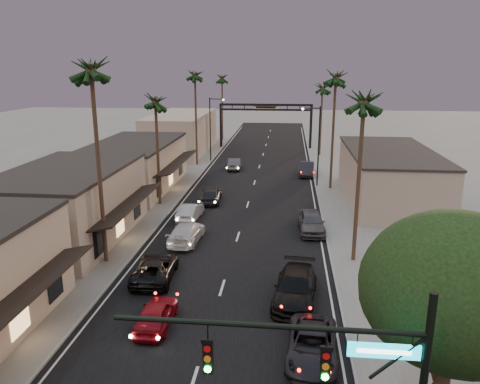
% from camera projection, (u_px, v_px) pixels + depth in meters
% --- Properties ---
extents(ground, '(200.00, 200.00, 0.00)m').
position_uv_depth(ground, '(250.00, 196.00, 49.11)').
color(ground, slate).
rests_on(ground, ground).
extents(road, '(14.00, 120.00, 0.02)m').
position_uv_depth(road, '(254.00, 185.00, 53.90)').
color(road, black).
rests_on(road, ground).
extents(sidewalk_left, '(5.00, 92.00, 0.12)m').
position_uv_depth(sidewalk_left, '(186.00, 169.00, 61.56)').
color(sidewalk_left, slate).
rests_on(sidewalk_left, ground).
extents(sidewalk_right, '(5.00, 92.00, 0.12)m').
position_uv_depth(sidewalk_right, '(332.00, 173.00, 59.65)').
color(sidewalk_right, slate).
rests_on(sidewalk_right, ground).
extents(storefront_mid, '(8.00, 14.00, 5.50)m').
position_uv_depth(storefront_mid, '(69.00, 206.00, 36.25)').
color(storefront_mid, gray).
rests_on(storefront_mid, ground).
extents(storefront_far, '(8.00, 16.00, 5.00)m').
position_uv_depth(storefront_far, '(135.00, 166.00, 51.68)').
color(storefront_far, '#B9A58D').
rests_on(storefront_far, ground).
extents(storefront_dist, '(8.00, 20.00, 6.00)m').
position_uv_depth(storefront_dist, '(181.00, 133.00, 73.62)').
color(storefront_dist, gray).
rests_on(storefront_dist, ground).
extents(building_right, '(8.00, 18.00, 5.00)m').
position_uv_depth(building_right, '(389.00, 176.00, 47.04)').
color(building_right, gray).
rests_on(building_right, ground).
extents(traffic_signal, '(8.51, 0.22, 7.80)m').
position_uv_depth(traffic_signal, '(350.00, 380.00, 12.65)').
color(traffic_signal, black).
rests_on(traffic_signal, ground).
extents(corner_tree, '(6.20, 6.20, 8.80)m').
position_uv_depth(corner_tree, '(456.00, 297.00, 15.35)').
color(corner_tree, '#38281C').
rests_on(corner_tree, ground).
extents(arch, '(15.20, 0.40, 7.27)m').
position_uv_depth(arch, '(266.00, 114.00, 76.45)').
color(arch, black).
rests_on(arch, ground).
extents(streetlight_right, '(2.13, 0.30, 9.00)m').
position_uv_depth(streetlight_right, '(316.00, 140.00, 51.81)').
color(streetlight_right, black).
rests_on(streetlight_right, ground).
extents(streetlight_left, '(2.13, 0.30, 9.00)m').
position_uv_depth(streetlight_left, '(212.00, 124.00, 65.68)').
color(streetlight_left, black).
rests_on(streetlight_left, ground).
extents(palm_lb, '(3.20, 3.20, 15.20)m').
position_uv_depth(palm_lb, '(90.00, 64.00, 29.18)').
color(palm_lb, '#38281C').
rests_on(palm_lb, ground).
extents(palm_lc, '(3.20, 3.20, 12.20)m').
position_uv_depth(palm_lc, '(155.00, 97.00, 43.38)').
color(palm_lc, '#38281C').
rests_on(palm_lc, ground).
extents(palm_ld, '(3.20, 3.20, 14.20)m').
position_uv_depth(palm_ld, '(195.00, 72.00, 61.11)').
color(palm_ld, '#38281C').
rests_on(palm_ld, ground).
extents(palm_ra, '(3.20, 3.20, 13.20)m').
position_uv_depth(palm_ra, '(364.00, 96.00, 29.88)').
color(palm_ra, '#38281C').
rests_on(palm_ra, ground).
extents(palm_rb, '(3.20, 3.20, 14.20)m').
position_uv_depth(palm_rb, '(336.00, 74.00, 48.82)').
color(palm_rb, '#38281C').
rests_on(palm_rb, ground).
extents(palm_rc, '(3.20, 3.20, 12.20)m').
position_uv_depth(palm_rc, '(323.00, 85.00, 68.53)').
color(palm_rc, '#38281C').
rests_on(palm_rc, ground).
extents(palm_far, '(3.20, 3.20, 13.20)m').
position_uv_depth(palm_far, '(222.00, 76.00, 83.41)').
color(palm_far, '#38281C').
rests_on(palm_far, ground).
extents(oncoming_red, '(1.66, 4.10, 1.40)m').
position_uv_depth(oncoming_red, '(156.00, 314.00, 24.55)').
color(oncoming_red, maroon).
rests_on(oncoming_red, ground).
extents(oncoming_pickup, '(2.70, 5.33, 1.45)m').
position_uv_depth(oncoming_pickup, '(155.00, 268.00, 29.98)').
color(oncoming_pickup, black).
rests_on(oncoming_pickup, ground).
extents(oncoming_silver, '(1.76, 4.48, 1.45)m').
position_uv_depth(oncoming_silver, '(190.00, 211.00, 41.66)').
color(oncoming_silver, '#9A9B9F').
rests_on(oncoming_silver, ground).
extents(oncoming_white, '(2.37, 5.28, 1.50)m').
position_uv_depth(oncoming_white, '(186.00, 233.00, 36.29)').
color(oncoming_white, silver).
rests_on(oncoming_white, ground).
extents(oncoming_dgrey, '(2.17, 4.82, 1.61)m').
position_uv_depth(oncoming_dgrey, '(211.00, 194.00, 46.82)').
color(oncoming_dgrey, black).
rests_on(oncoming_dgrey, ground).
extents(oncoming_grey_far, '(1.81, 4.57, 1.48)m').
position_uv_depth(oncoming_grey_far, '(234.00, 164.00, 61.68)').
color(oncoming_grey_far, '#424247').
rests_on(oncoming_grey_far, ground).
extents(curbside_near, '(2.67, 5.16, 1.39)m').
position_uv_depth(curbside_near, '(312.00, 345.00, 21.84)').
color(curbside_near, black).
rests_on(curbside_near, ground).
extents(curbside_black, '(2.92, 5.94, 1.66)m').
position_uv_depth(curbside_black, '(295.00, 288.00, 27.16)').
color(curbside_black, black).
rests_on(curbside_black, ground).
extents(curbside_grey, '(2.31, 5.15, 1.72)m').
position_uv_depth(curbside_grey, '(311.00, 222.00, 38.44)').
color(curbside_grey, '#434247').
rests_on(curbside_grey, ground).
extents(curbside_far, '(2.05, 5.10, 1.65)m').
position_uv_depth(curbside_far, '(307.00, 169.00, 58.32)').
color(curbside_far, black).
rests_on(curbside_far, ground).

